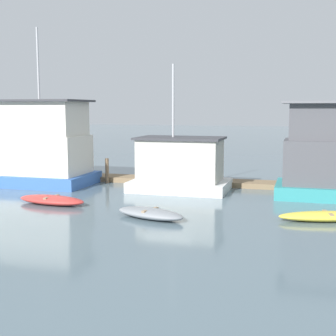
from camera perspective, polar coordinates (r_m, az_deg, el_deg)
name	(u,v)px	position (r m, az deg, el deg)	size (l,w,h in m)	color
ground_plane	(173,191)	(25.70, 0.62, -2.83)	(200.00, 200.00, 0.00)	slate
dock_walkway	(185,181)	(28.25, 2.09, -1.61)	(33.80, 1.67, 0.30)	#846B4C
houseboat_blue	(35,145)	(28.98, -15.92, 2.68)	(6.81, 4.02, 9.15)	#3866B7
houseboat_white	(180,166)	(25.79, 1.51, 0.27)	(5.31, 3.55, 6.90)	white
dinghy_red	(52,200)	(22.81, -14.01, -3.80)	(3.64, 1.66, 0.42)	red
dinghy_grey	(150,213)	(19.35, -2.19, -5.55)	(3.37, 2.11, 0.42)	gray
dinghy_yellow	(328,216)	(19.99, 18.91, -5.58)	(4.14, 2.23, 0.38)	yellow
mooring_post_far_right	(220,174)	(26.63, 6.32, -0.77)	(0.28, 0.28, 1.61)	#846B4C
mooring_post_far_left	(107,171)	(28.62, -7.44, -0.33)	(0.22, 0.22, 1.50)	brown
mooring_post_centre	(32,169)	(31.08, -16.29, -0.17)	(0.22, 0.22, 1.29)	#846B4C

